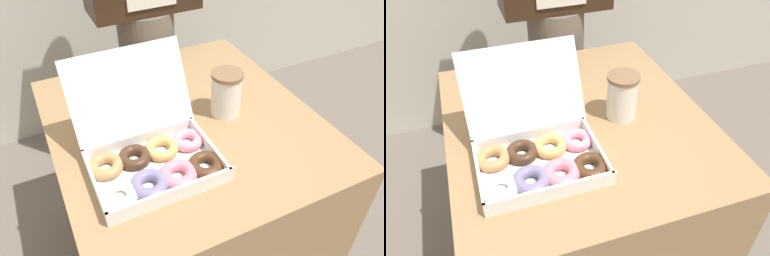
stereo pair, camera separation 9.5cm
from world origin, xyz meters
The scene contains 5 objects.
ground_plane centered at (0.00, 0.00, 0.00)m, with size 14.00×14.00×0.00m, color #665B51.
table centered at (0.00, 0.00, 0.36)m, with size 0.81×0.88×0.71m.
donut_box centered at (-0.16, -0.15, 0.75)m, with size 0.37×0.36×0.26m.
coffee_cup centered at (0.14, -0.02, 0.78)m, with size 0.10×0.10×0.15m.
person_customer centered at (0.11, 0.61, 0.83)m, with size 0.45×0.25×1.57m.
Camera 1 is at (-0.38, -0.84, 1.44)m, focal length 35.00 mm.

